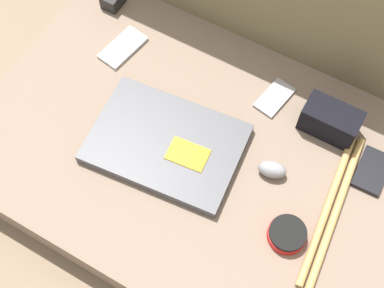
{
  "coord_description": "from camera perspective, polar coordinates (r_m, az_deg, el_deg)",
  "views": [
    {
      "loc": [
        0.27,
        -0.47,
        1.21
      ],
      "look_at": [
        0.0,
        0.0,
        0.13
      ],
      "focal_mm": 50.0,
      "sensor_mm": 36.0,
      "label": 1
    }
  ],
  "objects": [
    {
      "name": "phone_black",
      "position": [
        1.3,
        8.79,
        4.89
      ],
      "size": [
        0.07,
        0.11,
        0.01
      ],
      "rotation": [
        0.0,
        0.0,
        -0.18
      ],
      "color": "#99999E",
      "rests_on": "couch_seat"
    },
    {
      "name": "phone_small",
      "position": [
        1.38,
        -7.38,
        10.16
      ],
      "size": [
        0.08,
        0.13,
        0.01
      ],
      "rotation": [
        0.0,
        0.0,
        -0.17
      ],
      "color": "#B7B7BC",
      "rests_on": "couch_seat"
    },
    {
      "name": "phone_silver",
      "position": [
        1.26,
        18.65,
        -2.72
      ],
      "size": [
        0.07,
        0.11,
        0.01
      ],
      "rotation": [
        0.0,
        0.0,
        0.03
      ],
      "color": "black",
      "rests_on": "couch_seat"
    },
    {
      "name": "couch_seat",
      "position": [
        1.28,
        0.0,
        -1.54
      ],
      "size": [
        1.01,
        0.68,
        0.11
      ],
      "color": "#7A6656",
      "rests_on": "ground_plane"
    },
    {
      "name": "camera_pouch",
      "position": [
        1.26,
        14.55,
        2.43
      ],
      "size": [
        0.13,
        0.07,
        0.08
      ],
      "color": "black",
      "rests_on": "couch_seat"
    },
    {
      "name": "speaker_puck",
      "position": [
        1.15,
        10.11,
        -9.45
      ],
      "size": [
        0.08,
        0.08,
        0.03
      ],
      "color": "red",
      "rests_on": "couch_seat"
    },
    {
      "name": "drumstick_pair",
      "position": [
        1.2,
        14.72,
        -6.65
      ],
      "size": [
        0.07,
        0.38,
        0.02
      ],
      "rotation": [
        0.0,
        0.0,
        0.09
      ],
      "color": "tan",
      "rests_on": "couch_seat"
    },
    {
      "name": "laptop",
      "position": [
        1.22,
        -2.77,
        0.06
      ],
      "size": [
        0.36,
        0.27,
        0.03
      ],
      "rotation": [
        0.0,
        0.0,
        0.11
      ],
      "color": "#47474C",
      "rests_on": "couch_seat"
    },
    {
      "name": "ground_plane",
      "position": [
        1.33,
        0.0,
        -2.57
      ],
      "size": [
        8.0,
        8.0,
        0.0
      ],
      "primitive_type": "plane",
      "color": "#7A6651"
    },
    {
      "name": "computer_mouse",
      "position": [
        1.2,
        8.55,
        -2.71
      ],
      "size": [
        0.07,
        0.05,
        0.04
      ],
      "rotation": [
        0.0,
        0.0,
        0.25
      ],
      "color": "gray",
      "rests_on": "couch_seat"
    }
  ]
}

